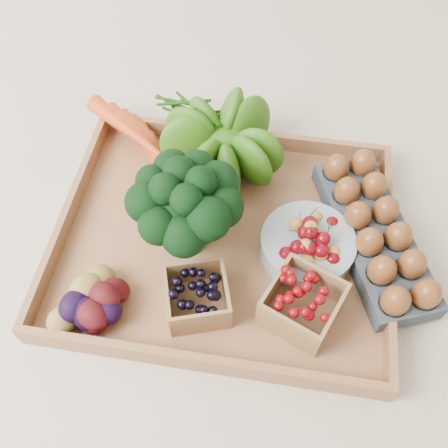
# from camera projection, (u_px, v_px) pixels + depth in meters

# --- Properties ---
(ground) EXTENTS (4.00, 4.00, 0.00)m
(ground) POSITION_uv_depth(u_px,v_px,m) (224.00, 243.00, 0.86)
(ground) COLOR beige
(ground) RESTS_ON ground
(tray) EXTENTS (0.55, 0.45, 0.01)m
(tray) POSITION_uv_depth(u_px,v_px,m) (224.00, 241.00, 0.85)
(tray) COLOR #9C6841
(tray) RESTS_ON ground
(carrots) EXTENTS (0.23, 0.17, 0.06)m
(carrots) POSITION_uv_depth(u_px,v_px,m) (159.00, 159.00, 0.91)
(carrots) COLOR #D24315
(carrots) RESTS_ON tray
(lettuce) EXTENTS (0.15, 0.15, 0.15)m
(lettuce) POSITION_uv_depth(u_px,v_px,m) (225.00, 138.00, 0.87)
(lettuce) COLOR #23570D
(lettuce) RESTS_ON tray
(broccoli) EXTENTS (0.17, 0.17, 0.13)m
(broccoli) POSITION_uv_depth(u_px,v_px,m) (187.00, 221.00, 0.79)
(broccoli) COLOR black
(broccoli) RESTS_ON tray
(cherry_bowl) EXTENTS (0.15, 0.15, 0.04)m
(cherry_bowl) POSITION_uv_depth(u_px,v_px,m) (307.00, 246.00, 0.81)
(cherry_bowl) COLOR #8C9EA5
(cherry_bowl) RESTS_ON tray
(egg_carton) EXTENTS (0.21, 0.33, 0.04)m
(egg_carton) POSITION_uv_depth(u_px,v_px,m) (373.00, 236.00, 0.83)
(egg_carton) COLOR #394149
(egg_carton) RESTS_ON tray
(potatoes) EXTENTS (0.14, 0.14, 0.08)m
(potatoes) POSITION_uv_depth(u_px,v_px,m) (89.00, 300.00, 0.74)
(potatoes) COLOR #38080C
(potatoes) RESTS_ON tray
(punnet_blackberry) EXTENTS (0.12, 0.12, 0.06)m
(punnet_blackberry) POSITION_uv_depth(u_px,v_px,m) (197.00, 297.00, 0.75)
(punnet_blackberry) COLOR black
(punnet_blackberry) RESTS_ON tray
(punnet_raspberry) EXTENTS (0.13, 0.13, 0.07)m
(punnet_raspberry) POSITION_uv_depth(u_px,v_px,m) (302.00, 304.00, 0.74)
(punnet_raspberry) COLOR #6A0409
(punnet_raspberry) RESTS_ON tray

